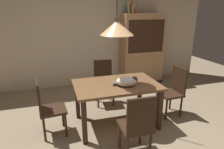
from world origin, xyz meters
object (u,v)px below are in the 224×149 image
object	(u,v)px
chair_near_front	(138,124)
pendant_lamp	(117,28)
chair_far_back	(104,80)
hutch_bookcase	(142,51)
dining_table	(116,89)
book_brown_thick	(134,9)
chair_right_side	(174,89)
book_red_tall	(130,7)
book_yellow_short	(132,9)
book_green_slim	(128,8)
chair_left_side	(47,106)
cat_sleeping	(127,81)

from	to	relation	value
chair_near_front	pendant_lamp	distance (m)	1.45
chair_far_back	pendant_lamp	distance (m)	1.45
hutch_bookcase	dining_table	bearing A→B (deg)	-126.08
chair_near_front	book_brown_thick	distance (m)	3.22
chair_right_side	book_brown_thick	bearing A→B (deg)	92.44
book_red_tall	book_yellow_short	bearing A→B (deg)	0.00
dining_table	book_green_slim	bearing A→B (deg)	64.07
dining_table	book_red_tall	bearing A→B (deg)	62.83
chair_left_side	book_brown_thick	bearing A→B (deg)	39.71
chair_far_back	cat_sleeping	distance (m)	1.08
book_brown_thick	hutch_bookcase	bearing A→B (deg)	-0.33
book_red_tall	book_yellow_short	xyz separation A→B (m)	(0.06, 0.00, -0.05)
dining_table	chair_near_front	distance (m)	0.89
dining_table	book_green_slim	size ratio (longest dim) A/B	5.38
dining_table	book_green_slim	xyz separation A→B (m)	(0.88, 1.80, 1.33)
hutch_bookcase	book_brown_thick	size ratio (longest dim) A/B	7.71
chair_right_side	book_brown_thick	distance (m)	2.31
hutch_bookcase	pendant_lamp	bearing A→B (deg)	-126.08
hutch_bookcase	book_green_slim	distance (m)	1.17
book_red_tall	chair_far_back	bearing A→B (deg)	-134.79
pendant_lamp	hutch_bookcase	bearing A→B (deg)	53.92
chair_right_side	hutch_bookcase	bearing A→B (deg)	84.15
book_red_tall	book_yellow_short	world-z (taller)	book_red_tall
chair_left_side	chair_right_side	bearing A→B (deg)	0.28
chair_near_front	book_red_tall	size ratio (longest dim) A/B	3.32
chair_left_side	book_green_slim	size ratio (longest dim) A/B	3.58
chair_far_back	chair_right_side	distance (m)	1.42
book_green_slim	hutch_bookcase	bearing A→B (deg)	-0.20
book_yellow_short	book_brown_thick	xyz separation A→B (m)	(0.07, 0.00, 0.02)
hutch_bookcase	book_yellow_short	bearing A→B (deg)	179.74
dining_table	pendant_lamp	bearing A→B (deg)	75.96
cat_sleeping	pendant_lamp	distance (m)	0.86
cat_sleeping	book_yellow_short	world-z (taller)	book_yellow_short
chair_near_front	hutch_bookcase	size ratio (longest dim) A/B	0.50
chair_left_side	chair_right_side	world-z (taller)	same
hutch_bookcase	book_red_tall	xyz separation A→B (m)	(-0.39, 0.00, 1.10)
book_red_tall	book_brown_thick	bearing A→B (deg)	0.00
chair_far_back	cat_sleeping	xyz separation A→B (m)	(0.13, -1.02, 0.32)
dining_table	chair_left_side	distance (m)	1.14
cat_sleeping	book_yellow_short	size ratio (longest dim) A/B	2.01
chair_far_back	book_brown_thick	world-z (taller)	book_brown_thick
book_green_slim	book_yellow_short	xyz separation A→B (m)	(0.11, 0.00, -0.04)
cat_sleeping	hutch_bookcase	xyz separation A→B (m)	(1.18, 1.95, 0.06)
book_yellow_short	chair_near_front	bearing A→B (deg)	-110.16
chair_right_side	pendant_lamp	size ratio (longest dim) A/B	0.72
dining_table	cat_sleeping	bearing A→B (deg)	-47.35
chair_left_side	pendant_lamp	xyz separation A→B (m)	(1.13, 0.01, 1.15)
chair_near_front	book_red_tall	distance (m)	3.20
hutch_bookcase	book_yellow_short	world-z (taller)	book_yellow_short
dining_table	pendant_lamp	distance (m)	1.01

